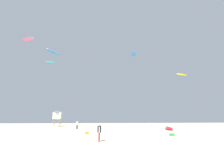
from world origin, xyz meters
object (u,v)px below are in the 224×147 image
object	(u,v)px
kite_grounded_near	(169,128)
kite_aloft_2	(50,62)
kite_aloft_1	(134,54)
kite_aloft_4	(28,39)
kite_aloft_0	(53,52)
kite_aloft_3	(182,74)
cooler_box	(87,133)
lifeguard_tower	(57,115)
person_midground	(77,124)
gear_bag	(172,135)
person_foreground	(99,131)

from	to	relation	value
kite_grounded_near	kite_aloft_2	distance (m)	39.92
kite_aloft_1	kite_aloft_4	distance (m)	29.82
kite_grounded_near	kite_aloft_0	size ratio (longest dim) A/B	1.27
kite_grounded_near	kite_aloft_3	size ratio (longest dim) A/B	1.30
cooler_box	kite_aloft_2	xyz separation A→B (m)	(-13.42, 26.66, 19.26)
lifeguard_tower	kite_grounded_near	bearing A→B (deg)	-30.39
kite_aloft_2	kite_aloft_3	size ratio (longest dim) A/B	0.89
kite_aloft_2	kite_aloft_3	world-z (taller)	kite_aloft_2
kite_aloft_3	kite_grounded_near	bearing A→B (deg)	-136.96
kite_grounded_near	kite_aloft_1	world-z (taller)	kite_aloft_1
kite_grounded_near	cooler_box	distance (m)	17.06
lifeguard_tower	kite_aloft_3	bearing A→B (deg)	-12.08
person_midground	kite_aloft_3	bearing A→B (deg)	92.64
kite_aloft_3	lifeguard_tower	bearing A→B (deg)	167.92
person_midground	cooler_box	size ratio (longest dim) A/B	2.99
person_midground	kite_aloft_4	distance (m)	28.55
kite_aloft_0	kite_aloft_3	world-z (taller)	kite_aloft_0
person_midground	kite_aloft_3	distance (m)	28.89
gear_bag	kite_aloft_4	xyz separation A→B (m)	(-29.06, 22.97, 23.41)
person_foreground	kite_aloft_0	world-z (taller)	kite_aloft_0
person_midground	kite_aloft_2	bearing A→B (deg)	-150.13
lifeguard_tower	kite_aloft_2	world-z (taller)	kite_aloft_2
kite_aloft_3	kite_aloft_4	world-z (taller)	kite_aloft_4
cooler_box	kite_aloft_1	size ratio (longest dim) A/B	0.17
person_foreground	kite_aloft_4	size ratio (longest dim) A/B	0.38
person_foreground	kite_grounded_near	bearing A→B (deg)	48.35
lifeguard_tower	cooler_box	bearing A→B (deg)	-67.61
cooler_box	kite_aloft_1	bearing A→B (deg)	48.32
person_foreground	kite_aloft_2	world-z (taller)	kite_aloft_2
gear_bag	person_midground	bearing A→B (deg)	132.54
person_foreground	cooler_box	size ratio (longest dim) A/B	3.09
gear_bag	kite_aloft_4	distance (m)	43.82
gear_bag	kite_aloft_3	world-z (taller)	kite_aloft_3
person_foreground	lifeguard_tower	size ratio (longest dim) A/B	0.42
lifeguard_tower	kite_aloft_2	distance (m)	17.85
person_midground	kite_aloft_2	size ratio (longest dim) A/B	0.51
kite_aloft_0	kite_aloft_3	distance (m)	32.16
cooler_box	kite_aloft_1	world-z (taller)	kite_aloft_1
kite_aloft_3	kite_aloft_0	bearing A→B (deg)	-169.16
person_foreground	kite_aloft_3	bearing A→B (deg)	46.94
kite_aloft_2	kite_aloft_1	bearing A→B (deg)	-32.79
person_foreground	kite_aloft_2	distance (m)	42.11
kite_aloft_4	person_midground	bearing A→B (deg)	-27.79
kite_aloft_1	kite_aloft_2	world-z (taller)	kite_aloft_2
lifeguard_tower	kite_aloft_4	bearing A→B (deg)	-166.61
kite_aloft_0	kite_aloft_3	bearing A→B (deg)	10.84
cooler_box	kite_aloft_3	size ratio (longest dim) A/B	0.15
gear_bag	kite_aloft_0	world-z (taller)	kite_aloft_0
kite_aloft_0	kite_aloft_2	bearing A→B (deg)	106.36
lifeguard_tower	kite_aloft_1	distance (m)	25.63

